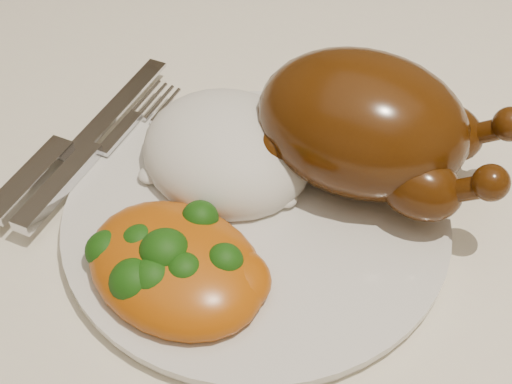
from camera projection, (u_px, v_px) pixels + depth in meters
The scene contains 7 objects.
dining_table at pixel (330, 250), 0.61m from camera, with size 1.60×0.90×0.76m.
tablecloth at pixel (336, 191), 0.56m from camera, with size 1.73×1.03×0.18m.
dinner_plate at pixel (256, 218), 0.49m from camera, with size 0.26×0.26×0.01m, color silver.
roast_chicken at pixel (367, 125), 0.48m from camera, with size 0.19×0.13×0.09m.
rice_mound at pixel (227, 152), 0.51m from camera, with size 0.15×0.14×0.07m.
mac_and_cheese at pixel (177, 266), 0.44m from camera, with size 0.13×0.11×0.05m.
cutlery at pixel (72, 158), 0.52m from camera, with size 0.05×0.20×0.01m.
Camera 1 is at (0.15, -0.36, 1.14)m, focal length 50.00 mm.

